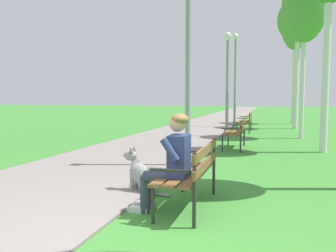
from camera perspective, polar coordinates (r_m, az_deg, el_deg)
name	(u,v)px	position (r m, az deg, el deg)	size (l,w,h in m)	color
ground_plane	(121,248)	(3.47, -8.04, -19.74)	(120.00, 120.00, 0.00)	#3D8433
paved_path	(225,116)	(27.11, 9.54, 1.62)	(3.26, 60.00, 0.04)	gray
park_bench_near	(192,169)	(4.45, 4.06, -7.29)	(0.55, 1.50, 0.85)	brown
park_bench_mid	(236,131)	(9.80, 11.45, -0.81)	(0.55, 1.50, 0.85)	brown
park_bench_far	(246,120)	(14.72, 13.05, 0.96)	(0.55, 1.50, 0.85)	brown
person_seated_on_near_bench	(171,159)	(4.20, 0.45, -5.66)	(0.74, 0.49, 1.25)	#33384C
dog_grey	(144,177)	(5.15, -4.14, -8.52)	(0.83, 0.36, 0.71)	gray
lamp_post_near	(188,55)	(7.08, 3.42, 11.86)	(0.24, 0.24, 4.49)	gray
lamp_post_mid	(227,83)	(12.76, 10.00, 7.17)	(0.24, 0.24, 3.87)	gray
lamp_post_far	(235,79)	(17.09, 11.28, 7.77)	(0.24, 0.24, 4.61)	gray
birch_tree_fourth	(305,4)	(13.37, 22.17, 18.56)	(1.55, 1.62, 6.12)	silver
birch_tree_fifth	(298,21)	(17.41, 21.13, 16.17)	(1.86, 1.72, 6.11)	silver
birch_tree_sixth	(296,24)	(20.71, 20.84, 15.82)	(1.62, 1.70, 7.17)	silver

